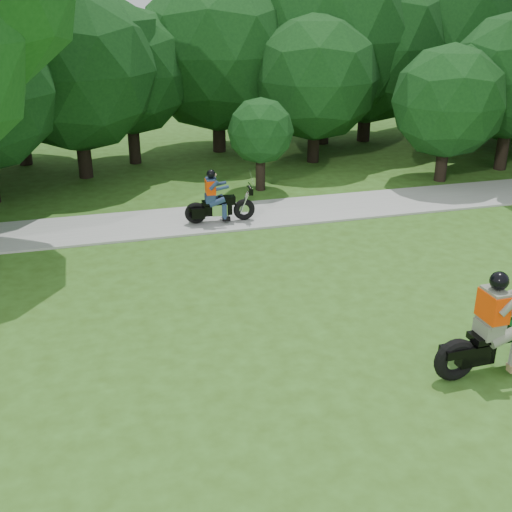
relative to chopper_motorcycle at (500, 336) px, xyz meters
name	(u,v)px	position (x,y,z in m)	size (l,w,h in m)	color
ground	(483,351)	(0.20, 0.62, -0.70)	(100.00, 100.00, 0.00)	#325217
walkway	(325,208)	(0.20, 8.62, -0.67)	(60.00, 2.20, 0.06)	gray
tree_line	(299,55)	(1.53, 15.26, 2.90)	(40.87, 11.49, 7.71)	black
chopper_motorcycle	(500,336)	(0.00, 0.00, 0.00)	(2.64, 0.70, 1.89)	black
touring_motorcycle	(216,203)	(-3.10, 8.24, -0.10)	(1.93, 0.60, 1.47)	black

